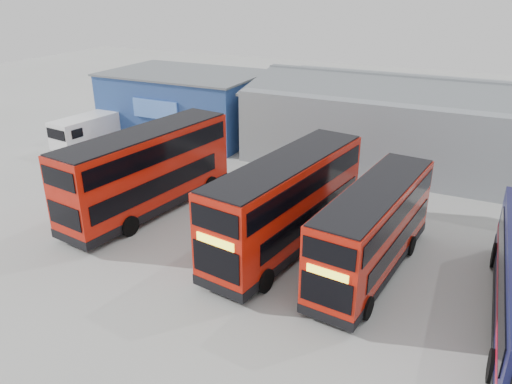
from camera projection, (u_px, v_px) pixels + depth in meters
name	position (u px, v px, depth m)	size (l,w,h in m)	color
ground_plane	(233.00, 284.00, 21.30)	(120.00, 120.00, 0.00)	#9A9A95
office_block	(186.00, 103.00, 40.75)	(12.30, 8.32, 5.12)	navy
maintenance_shed	(477.00, 130.00, 33.59)	(30.50, 12.00, 5.89)	gray
double_decker_left	(148.00, 172.00, 27.19)	(4.13, 11.13, 4.61)	red
double_decker_centre	(287.00, 205.00, 23.37)	(4.13, 10.90, 4.51)	red
double_decker_right	(373.00, 231.00, 21.51)	(3.34, 9.71, 4.03)	red
panel_van	(87.00, 130.00, 38.07)	(2.84, 5.66, 2.38)	white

